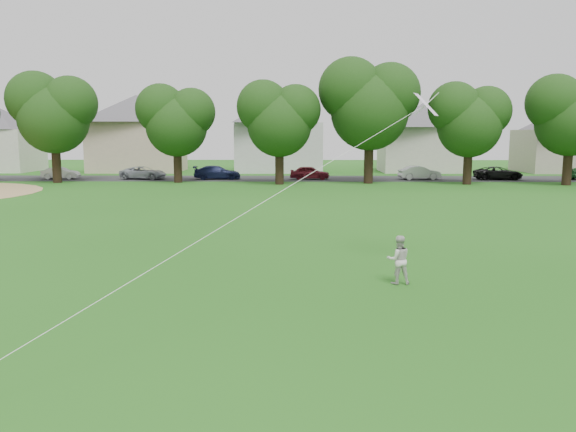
{
  "coord_description": "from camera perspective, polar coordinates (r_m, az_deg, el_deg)",
  "views": [
    {
      "loc": [
        1.95,
        -11.54,
        4.3
      ],
      "look_at": [
        1.74,
        2.0,
        2.3
      ],
      "focal_mm": 35.0,
      "sensor_mm": 36.0,
      "label": 1
    }
  ],
  "objects": [
    {
      "name": "house_row",
      "position": [
        63.56,
        -0.2,
        8.89
      ],
      "size": [
        76.91,
        14.0,
        10.06
      ],
      "color": "silver",
      "rests_on": "ground"
    },
    {
      "name": "street",
      "position": [
        53.75,
        -1.19,
        3.83
      ],
      "size": [
        90.0,
        7.0,
        0.01
      ],
      "primitive_type": "cube",
      "color": "#2D2D30",
      "rests_on": "ground"
    },
    {
      "name": "ground",
      "position": [
        12.47,
        -8.32,
        -11.86
      ],
      "size": [
        160.0,
        160.0,
        0.0
      ],
      "primitive_type": "plane",
      "color": "#1C5413",
      "rests_on": "ground"
    },
    {
      "name": "tree_row",
      "position": [
        48.2,
        0.86,
        10.62
      ],
      "size": [
        82.84,
        8.12,
        10.95
      ],
      "color": "black",
      "rests_on": "ground"
    },
    {
      "name": "kite",
      "position": [
        13.02,
        -1.3,
        2.16
      ],
      "size": [
        5.09,
        5.72,
        14.51
      ],
      "color": "white",
      "rests_on": "ground"
    },
    {
      "name": "older_boy",
      "position": [
        16.44,
        11.16,
        -4.38
      ],
      "size": [
        0.72,
        0.58,
        1.41
      ],
      "primitive_type": "imported",
      "rotation": [
        0.0,
        0.0,
        3.21
      ],
      "color": "silver",
      "rests_on": "ground"
    },
    {
      "name": "parked_cars",
      "position": [
        52.67,
        1.23,
        4.4
      ],
      "size": [
        63.62,
        2.52,
        1.27
      ],
      "color": "black",
      "rests_on": "ground"
    }
  ]
}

